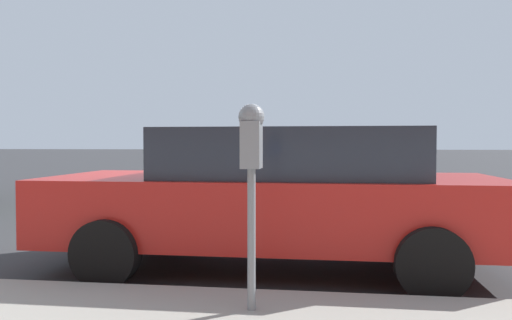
{
  "coord_description": "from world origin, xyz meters",
  "views": [
    {
      "loc": [
        -6.29,
        -1.42,
        1.34
      ],
      "look_at": [
        -2.6,
        -0.92,
        1.22
      ],
      "focal_mm": 35.0,
      "sensor_mm": 36.0,
      "label": 1
    }
  ],
  "objects": [
    {
      "name": "parking_meter",
      "position": [
        -2.72,
        -0.9,
        1.28
      ],
      "size": [
        0.21,
        0.19,
        1.5
      ],
      "color": "gray",
      "rests_on": "sidewalk"
    },
    {
      "name": "car_red",
      "position": [
        -0.96,
        -0.92,
        0.8
      ],
      "size": [
        2.13,
        4.74,
        1.5
      ],
      "rotation": [
        0.0,
        0.0,
        -0.0
      ],
      "color": "#B21E19",
      "rests_on": "ground_plane"
    },
    {
      "name": "ground_plane",
      "position": [
        0.0,
        0.0,
        0.0
      ],
      "size": [
        220.0,
        220.0,
        0.0
      ],
      "primitive_type": "plane",
      "color": "#333335"
    }
  ]
}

